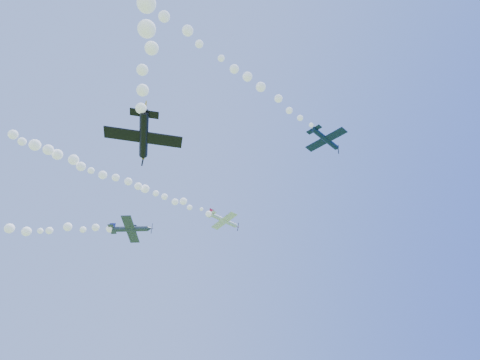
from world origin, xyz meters
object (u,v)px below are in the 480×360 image
object	(u,v)px
plane_white	(224,220)
plane_navy	(326,139)
plane_black	(144,136)
plane_grey	(131,229)

from	to	relation	value
plane_white	plane_navy	xyz separation A→B (m)	(10.26, -27.01, 0.87)
plane_navy	plane_black	bearing A→B (deg)	172.50
plane_grey	plane_black	xyz separation A→B (m)	(-0.65, -31.40, -8.62)
plane_white	plane_black	xyz separation A→B (m)	(-19.10, -35.85, -17.72)
plane_white	plane_grey	distance (m)	21.05
plane_black	plane_grey	bearing A→B (deg)	5.24
plane_navy	plane_grey	distance (m)	37.85
plane_navy	plane_black	xyz separation A→B (m)	(-29.35, -8.84, -18.60)
plane_white	plane_navy	size ratio (longest dim) A/B	1.05
plane_grey	plane_black	bearing A→B (deg)	-73.31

